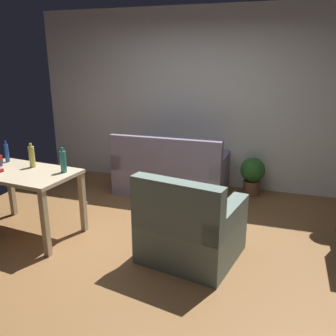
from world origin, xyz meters
TOP-DOWN VIEW (x-y plane):
  - ground_plane at (0.00, 0.00)m, footprint 5.20×4.40m
  - wall_rear at (0.00, 2.20)m, footprint 5.20×0.10m
  - couch at (-0.22, 1.59)m, footprint 1.61×0.84m
  - desk at (-1.40, -0.15)m, footprint 1.26×0.81m
  - potted_plant at (0.95, 1.90)m, footprint 0.36×0.36m
  - armchair at (0.52, -0.10)m, footprint 1.04×0.99m
  - bottle_blue at (-1.82, 0.10)m, footprint 0.05×0.05m
  - bottle_squat at (-1.38, 0.02)m, footprint 0.07×0.07m
  - bottle_tall at (-0.93, -0.04)m, footprint 0.07×0.07m

SIDE VIEW (x-z plane):
  - ground_plane at x=0.00m, z-range -0.02..0.00m
  - couch at x=-0.22m, z-range -0.15..0.77m
  - armchair at x=0.52m, z-range -0.14..0.78m
  - potted_plant at x=0.95m, z-range 0.05..0.62m
  - desk at x=-1.40m, z-range 0.27..1.03m
  - bottle_blue at x=-1.82m, z-range 0.74..1.01m
  - bottle_tall at x=-0.93m, z-range 0.74..1.02m
  - bottle_squat at x=-1.38m, z-range 0.74..1.03m
  - wall_rear at x=0.00m, z-range 0.00..2.70m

